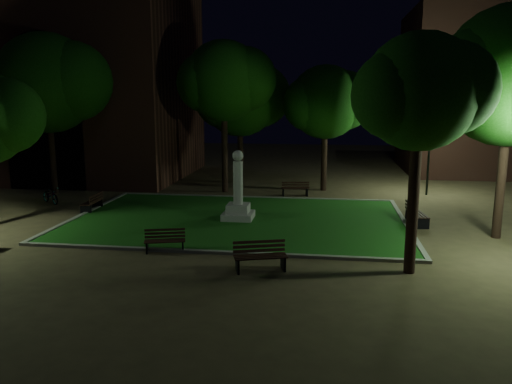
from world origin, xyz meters
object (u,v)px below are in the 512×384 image
Objects in this scene: monument at (238,200)px; bench_far_side at (295,189)px; bench_right_side at (416,215)px; bicycle at (51,195)px; bench_near_right at (260,257)px; bench_near_left at (165,241)px; bench_left_side at (93,203)px.

bench_far_side is (2.26, 6.16, -0.55)m from monument.
bench_right_side is 1.10× the size of bicycle.
bench_near_right is 1.11× the size of bicycle.
bicycle is (-10.70, 2.32, -0.52)m from monument.
monument is at bearing 53.77° from bench_near_left.
bench_near_right is 1.12× the size of bench_far_side.
monument is 6.58m from bench_far_side.
bench_near_left is 0.85× the size of bench_near_right.
bench_near_right reaches higher than bench_far_side.
bicycle is (-12.59, 8.90, -0.01)m from bench_near_right.
bench_left_side reaches higher than bench_near_left.
bench_left_side is 0.99× the size of bench_far_side.
monument is 6.86m from bench_near_right.
bench_near_left is 4.08m from bench_near_right.
bench_left_side is at bearing 17.45° from bench_far_side.
bench_left_side is (-7.59, 0.88, -0.54)m from monument.
bench_near_left is 8.22m from bench_left_side.
bicycle is (-8.81, 7.35, 0.05)m from bench_near_left.
bench_near_right is at bearing 77.63° from bench_far_side.
bicycle is at bearing -117.77° from bench_left_side.
bench_left_side is at bearing 173.39° from monument.
bench_right_side reaches higher than bench_far_side.
bench_right_side is (6.15, 6.91, 0.01)m from bench_near_right.
bicycle is at bearing 5.77° from bench_far_side.
bench_near_left is 11.48m from bicycle.
monument is 1.94× the size of bench_left_side.
bench_left_side is at bearing 81.12° from bench_right_side.
bench_near_right is at bearing -37.90° from bench_near_left.
bench_near_left is at bearing 140.54° from bench_near_right.
bench_near_right is at bearing 131.44° from bench_right_side.
monument reaches higher than bench_left_side.
bench_right_side is at bearing 124.07° from bench_far_side.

